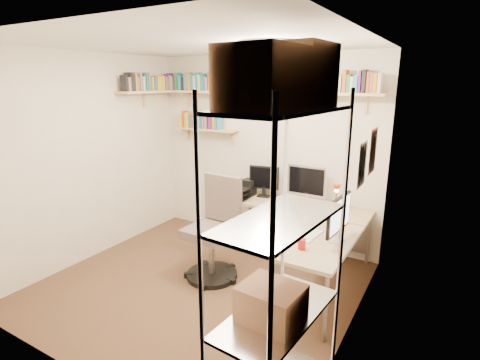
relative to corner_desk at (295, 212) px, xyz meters
name	(u,v)px	position (x,y,z in m)	size (l,w,h in m)	color
ground	(199,285)	(-0.69, -0.99, -0.66)	(3.20, 3.20, 0.00)	#4C3820
room_shell	(195,145)	(-0.69, -0.99, 0.89)	(3.24, 3.04, 2.52)	beige
wall_shelves	(229,92)	(-1.10, 0.31, 1.37)	(3.12, 1.09, 0.80)	tan
corner_desk	(295,212)	(0.00, 0.00, 0.00)	(1.78, 1.74, 1.16)	tan
office_chair	(215,236)	(-0.67, -0.71, -0.18)	(0.60, 0.62, 1.15)	black
wire_rack	(280,174)	(0.73, -2.11, 1.00)	(0.53, 0.95, 2.37)	silver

